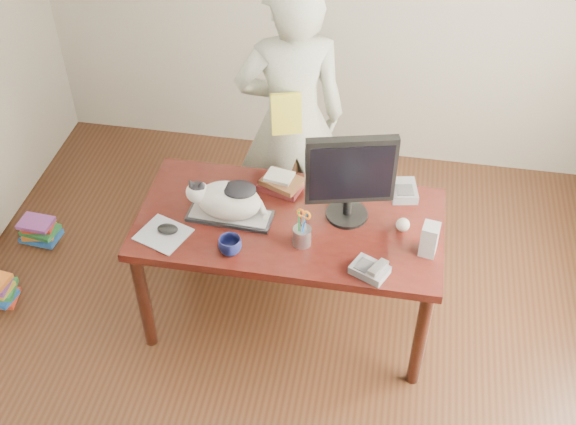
# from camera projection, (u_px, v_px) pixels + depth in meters

# --- Properties ---
(room) EXTENTS (4.50, 4.50, 4.50)m
(room) POSITION_uv_depth(u_px,v_px,m) (264.00, 210.00, 2.93)
(room) COLOR black
(room) RESTS_ON ground
(desk) EXTENTS (1.60, 0.80, 0.75)m
(desk) POSITION_uv_depth(u_px,v_px,m) (292.00, 231.00, 3.93)
(desk) COLOR black
(desk) RESTS_ON ground
(keyboard) EXTENTS (0.45, 0.19, 0.03)m
(keyboard) POSITION_uv_depth(u_px,v_px,m) (230.00, 216.00, 3.78)
(keyboard) COLOR black
(keyboard) RESTS_ON desk
(cat) EXTENTS (0.44, 0.22, 0.25)m
(cat) POSITION_uv_depth(u_px,v_px,m) (226.00, 199.00, 3.71)
(cat) COLOR silver
(cat) RESTS_ON keyboard
(monitor) EXTENTS (0.45, 0.27, 0.51)m
(monitor) POSITION_uv_depth(u_px,v_px,m) (350.00, 175.00, 3.59)
(monitor) COLOR black
(monitor) RESTS_ON desk
(pen_cup) EXTENTS (0.12, 0.12, 0.23)m
(pen_cup) POSITION_uv_depth(u_px,v_px,m) (302.00, 234.00, 3.60)
(pen_cup) COLOR gray
(pen_cup) RESTS_ON desk
(mousepad) EXTENTS (0.30, 0.29, 0.01)m
(mousepad) POSITION_uv_depth(u_px,v_px,m) (163.00, 234.00, 3.69)
(mousepad) COLOR #A8ACB4
(mousepad) RESTS_ON desk
(mouse) EXTENTS (0.13, 0.10, 0.04)m
(mouse) POSITION_uv_depth(u_px,v_px,m) (168.00, 229.00, 3.69)
(mouse) COLOR black
(mouse) RESTS_ON mousepad
(coffee_mug) EXTENTS (0.17, 0.17, 0.09)m
(coffee_mug) POSITION_uv_depth(u_px,v_px,m) (230.00, 246.00, 3.57)
(coffee_mug) COLOR black
(coffee_mug) RESTS_ON desk
(phone) EXTENTS (0.21, 0.19, 0.08)m
(phone) POSITION_uv_depth(u_px,v_px,m) (370.00, 270.00, 3.47)
(phone) COLOR slate
(phone) RESTS_ON desk
(speaker) EXTENTS (0.09, 0.10, 0.18)m
(speaker) POSITION_uv_depth(u_px,v_px,m) (429.00, 239.00, 3.54)
(speaker) COLOR #9D9D9F
(speaker) RESTS_ON desk
(baseball) EXTENTS (0.07, 0.07, 0.07)m
(baseball) POSITION_uv_depth(u_px,v_px,m) (403.00, 225.00, 3.70)
(baseball) COLOR beige
(baseball) RESTS_ON desk
(book_stack) EXTENTS (0.27, 0.23, 0.09)m
(book_stack) POSITION_uv_depth(u_px,v_px,m) (281.00, 183.00, 3.94)
(book_stack) COLOR #441214
(book_stack) RESTS_ON desk
(calculator) EXTENTS (0.17, 0.21, 0.06)m
(calculator) POSITION_uv_depth(u_px,v_px,m) (404.00, 191.00, 3.91)
(calculator) COLOR slate
(calculator) RESTS_ON desk
(person) EXTENTS (0.74, 0.60, 1.78)m
(person) POSITION_uv_depth(u_px,v_px,m) (291.00, 121.00, 4.21)
(person) COLOR silver
(person) RESTS_ON ground
(held_book) EXTENTS (0.19, 0.15, 0.23)m
(held_book) POSITION_uv_depth(u_px,v_px,m) (286.00, 114.00, 3.98)
(held_book) COLOR gold
(held_book) RESTS_ON person
(book_pile_b) EXTENTS (0.26, 0.20, 0.15)m
(book_pile_b) POSITION_uv_depth(u_px,v_px,m) (39.00, 230.00, 4.71)
(book_pile_b) COLOR #1B4FA2
(book_pile_b) RESTS_ON ground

